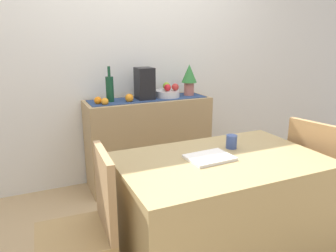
% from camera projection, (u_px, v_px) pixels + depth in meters
% --- Properties ---
extents(ground_plane, '(6.40, 6.40, 0.02)m').
position_uv_depth(ground_plane, '(183.00, 229.00, 2.60)').
color(ground_plane, tan).
rests_on(ground_plane, ground).
extents(room_wall_rear, '(6.40, 0.06, 2.70)m').
position_uv_depth(room_wall_rear, '(132.00, 49.00, 3.27)').
color(room_wall_rear, silver).
rests_on(room_wall_rear, ground).
extents(sideboard_console, '(1.23, 0.42, 0.88)m').
position_uv_depth(sideboard_console, '(149.00, 142.00, 3.31)').
color(sideboard_console, tan).
rests_on(sideboard_console, ground).
extents(table_runner, '(1.16, 0.32, 0.01)m').
position_uv_depth(table_runner, '(148.00, 99.00, 3.19)').
color(table_runner, navy).
rests_on(table_runner, sideboard_console).
extents(fruit_bowl, '(0.25, 0.25, 0.07)m').
position_uv_depth(fruit_bowl, '(167.00, 94.00, 3.26)').
color(fruit_bowl, silver).
rests_on(fruit_bowl, table_runner).
extents(apple_left, '(0.07, 0.07, 0.07)m').
position_uv_depth(apple_left, '(168.00, 88.00, 3.20)').
color(apple_left, red).
rests_on(apple_left, fruit_bowl).
extents(apple_rear, '(0.07, 0.07, 0.07)m').
position_uv_depth(apple_rear, '(175.00, 87.00, 3.23)').
color(apple_rear, '#B12E2B').
rests_on(apple_rear, fruit_bowl).
extents(apple_right, '(0.08, 0.08, 0.08)m').
position_uv_depth(apple_right, '(167.00, 86.00, 3.28)').
color(apple_right, '#84AF2D').
rests_on(apple_right, fruit_bowl).
extents(wine_bottle, '(0.07, 0.07, 0.33)m').
position_uv_depth(wine_bottle, '(110.00, 89.00, 3.01)').
color(wine_bottle, '#113E25').
rests_on(wine_bottle, sideboard_console).
extents(coffee_maker, '(0.16, 0.18, 0.31)m').
position_uv_depth(coffee_maker, '(145.00, 84.00, 3.14)').
color(coffee_maker, black).
rests_on(coffee_maker, sideboard_console).
extents(potted_plant, '(0.16, 0.16, 0.32)m').
position_uv_depth(potted_plant, '(189.00, 77.00, 3.32)').
color(potted_plant, '#AE6457').
rests_on(potted_plant, sideboard_console).
extents(orange_loose_end, '(0.07, 0.07, 0.07)m').
position_uv_depth(orange_loose_end, '(98.00, 101.00, 2.94)').
color(orange_loose_end, orange).
rests_on(orange_loose_end, sideboard_console).
extents(orange_loose_far, '(0.08, 0.08, 0.08)m').
position_uv_depth(orange_loose_far, '(129.00, 98.00, 3.04)').
color(orange_loose_far, orange).
rests_on(orange_loose_far, sideboard_console).
extents(orange_loose_mid, '(0.07, 0.07, 0.07)m').
position_uv_depth(orange_loose_mid, '(105.00, 101.00, 2.91)').
color(orange_loose_mid, orange).
rests_on(orange_loose_mid, sideboard_console).
extents(dining_table, '(1.29, 0.81, 0.74)m').
position_uv_depth(dining_table, '(219.00, 211.00, 2.14)').
color(dining_table, tan).
rests_on(dining_table, ground).
extents(open_book, '(0.29, 0.22, 0.02)m').
position_uv_depth(open_book, '(209.00, 158.00, 2.03)').
color(open_book, white).
rests_on(open_book, dining_table).
extents(coffee_cup, '(0.07, 0.07, 0.09)m').
position_uv_depth(coffee_cup, '(232.00, 142.00, 2.21)').
color(coffee_cup, '#384E8C').
rests_on(coffee_cup, dining_table).
extents(chair_by_corner, '(0.48, 0.48, 0.90)m').
position_uv_depth(chair_by_corner, '(318.00, 198.00, 2.53)').
color(chair_by_corner, tan).
rests_on(chair_by_corner, ground).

